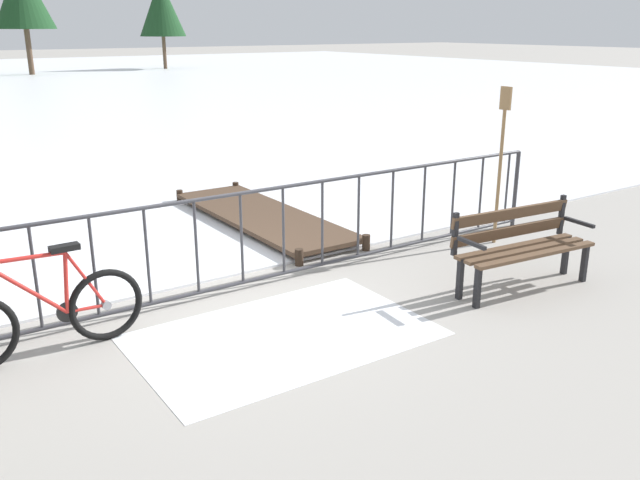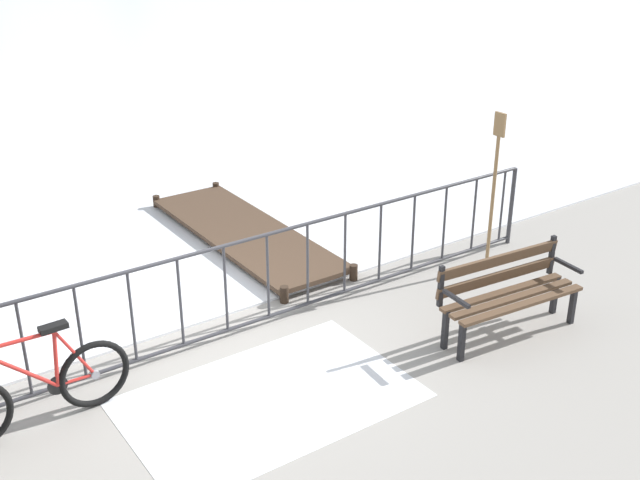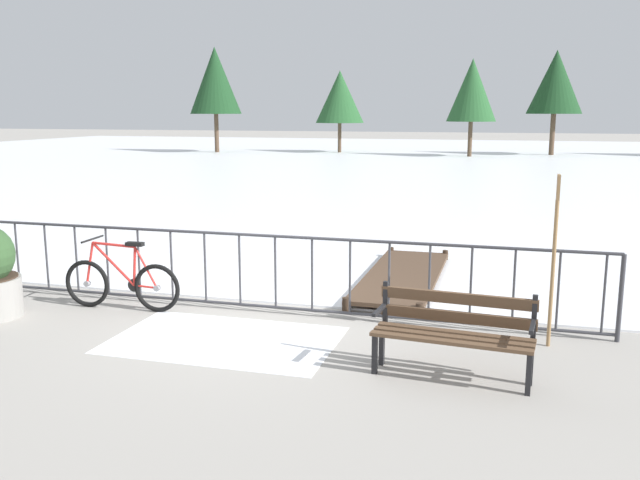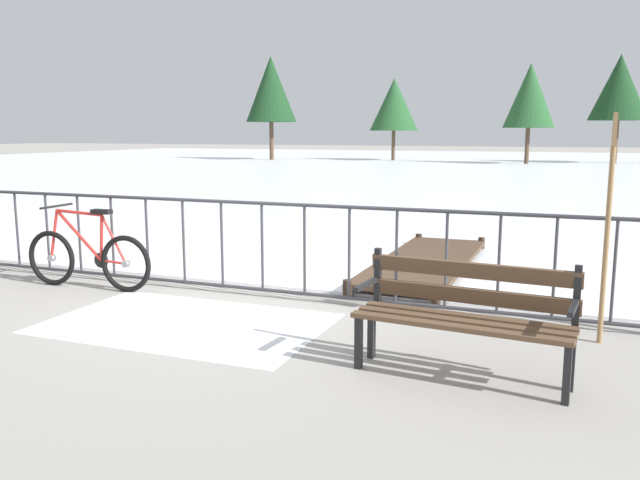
% 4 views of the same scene
% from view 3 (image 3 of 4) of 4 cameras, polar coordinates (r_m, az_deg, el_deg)
% --- Properties ---
extents(ground_plane, '(160.00, 160.00, 0.00)m').
position_cam_3_polar(ground_plane, '(9.24, -5.23, -6.01)').
color(ground_plane, '#9E9991').
extents(frozen_pond, '(80.00, 56.00, 0.03)m').
position_cam_3_polar(frozen_pond, '(36.88, 10.78, 6.50)').
color(frozen_pond, white).
rests_on(frozen_pond, ground).
extents(snow_patch, '(2.64, 1.70, 0.01)m').
position_cam_3_polar(snow_patch, '(8.17, -8.06, -8.32)').
color(snow_patch, white).
rests_on(snow_patch, ground).
extents(railing_fence, '(9.06, 0.06, 1.07)m').
position_cam_3_polar(railing_fence, '(9.09, -5.29, -2.63)').
color(railing_fence, '#38383D').
rests_on(railing_fence, ground).
extents(bicycle_near_railing, '(1.71, 0.52, 0.97)m').
position_cam_3_polar(bicycle_near_railing, '(9.59, -16.36, -3.50)').
color(bicycle_near_railing, black).
rests_on(bicycle_near_railing, ground).
extents(park_bench, '(1.64, 0.62, 0.89)m').
position_cam_3_polar(park_bench, '(7.03, 11.21, -7.25)').
color(park_bench, brown).
rests_on(park_bench, ground).
extents(oar_upright, '(0.04, 0.16, 1.98)m').
position_cam_3_polar(oar_upright, '(8.04, 19.13, -0.76)').
color(oar_upright, '#937047').
rests_on(oar_upright, ground).
extents(wooden_dock, '(1.10, 3.64, 0.20)m').
position_cam_3_polar(wooden_dock, '(10.74, 6.99, -2.99)').
color(wooden_dock, '#4C3828').
rests_on(wooden_dock, ground).
extents(tree_far_west, '(3.26, 3.26, 6.25)m').
position_cam_3_polar(tree_far_west, '(43.92, 19.23, 12.43)').
color(tree_far_west, brown).
rests_on(tree_far_west, ground).
extents(tree_west_mid, '(3.29, 3.29, 6.68)m').
position_cam_3_polar(tree_west_mid, '(44.92, -8.82, 13.11)').
color(tree_west_mid, brown).
rests_on(tree_west_mid, ground).
extents(tree_east_mid, '(2.86, 2.86, 5.66)m').
position_cam_3_polar(tree_east_mid, '(41.11, 12.68, 12.20)').
color(tree_east_mid, brown).
rests_on(tree_east_mid, ground).
extents(tree_far_east, '(3.09, 3.09, 5.21)m').
position_cam_3_polar(tree_far_east, '(44.20, 1.68, 11.96)').
color(tree_far_east, brown).
rests_on(tree_far_east, ground).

